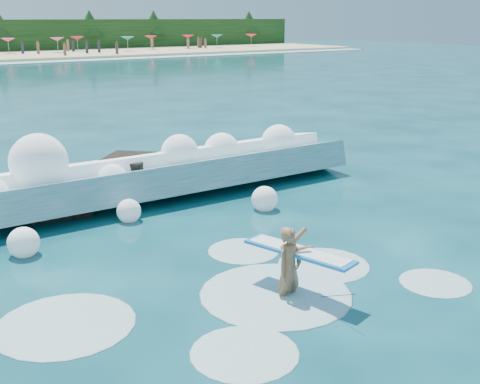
# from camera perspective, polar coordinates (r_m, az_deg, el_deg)

# --- Properties ---
(ground) EXTENTS (200.00, 200.00, 0.00)m
(ground) POSITION_cam_1_polar(r_m,az_deg,el_deg) (13.06, -0.45, -8.15)
(ground) COLOR #072C38
(ground) RESTS_ON ground
(breaking_wave) EXTENTS (18.02, 2.81, 1.55)m
(breaking_wave) POSITION_cam_1_polar(r_m,az_deg,el_deg) (18.24, -14.28, 0.31)
(breaking_wave) COLOR teal
(breaking_wave) RESTS_ON ground
(rock_cluster) EXTENTS (8.18, 3.13, 1.28)m
(rock_cluster) POSITION_cam_1_polar(r_m,az_deg,el_deg) (18.41, -18.70, -0.35)
(rock_cluster) COLOR black
(rock_cluster) RESTS_ON ground
(surfer_with_board) EXTENTS (1.22, 2.94, 1.76)m
(surfer_with_board) POSITION_cam_1_polar(r_m,az_deg,el_deg) (12.08, 4.91, -6.96)
(surfer_with_board) COLOR #8F6042
(surfer_with_board) RESTS_ON ground
(wave_spray) EXTENTS (15.02, 4.73, 2.36)m
(wave_spray) POSITION_cam_1_polar(r_m,az_deg,el_deg) (17.82, -16.07, 1.68)
(wave_spray) COLOR white
(wave_spray) RESTS_ON ground
(surf_foam) EXTENTS (9.10, 5.56, 0.16)m
(surf_foam) POSITION_cam_1_polar(r_m,az_deg,el_deg) (12.25, -0.07, -9.89)
(surf_foam) COLOR silver
(surf_foam) RESTS_ON ground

